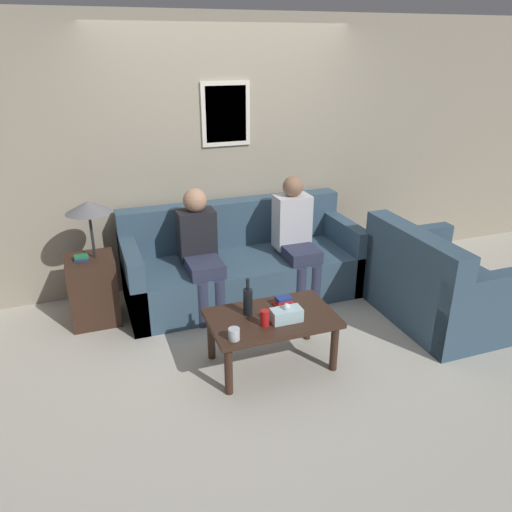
% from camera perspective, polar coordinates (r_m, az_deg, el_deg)
% --- Properties ---
extents(ground_plane, '(16.00, 16.00, 0.00)m').
position_cam_1_polar(ground_plane, '(4.61, 0.58, -7.12)').
color(ground_plane, beige).
extents(wall_back, '(9.00, 0.08, 2.60)m').
position_cam_1_polar(wall_back, '(5.06, -3.50, 11.47)').
color(wall_back, '#9E937F').
rests_on(wall_back, ground_plane).
extents(couch_main, '(2.27, 0.92, 0.88)m').
position_cam_1_polar(couch_main, '(4.93, -1.63, -1.07)').
color(couch_main, '#385166').
rests_on(couch_main, ground_plane).
extents(couch_side, '(0.92, 1.23, 0.88)m').
position_cam_1_polar(couch_side, '(4.75, 20.07, -3.47)').
color(couch_side, '#385166').
rests_on(couch_side, ground_plane).
extents(coffee_table, '(0.96, 0.59, 0.43)m').
position_cam_1_polar(coffee_table, '(3.82, 1.81, -7.67)').
color(coffee_table, '#382319').
rests_on(coffee_table, ground_plane).
extents(side_table_with_lamp, '(0.45, 0.41, 1.12)m').
position_cam_1_polar(side_table_with_lamp, '(4.63, -18.15, -2.61)').
color(side_table_with_lamp, '#382319').
rests_on(side_table_with_lamp, ground_plane).
extents(wine_bottle, '(0.07, 0.07, 0.30)m').
position_cam_1_polar(wine_bottle, '(3.76, -0.94, -5.15)').
color(wine_bottle, black).
rests_on(wine_bottle, coffee_table).
extents(drinking_glass, '(0.08, 0.08, 0.09)m').
position_cam_1_polar(drinking_glass, '(3.49, -2.52, -8.90)').
color(drinking_glass, silver).
rests_on(drinking_glass, coffee_table).
extents(book_stack, '(0.17, 0.13, 0.07)m').
position_cam_1_polar(book_stack, '(3.93, 3.17, -5.19)').
color(book_stack, red).
rests_on(book_stack, coffee_table).
extents(soda_can, '(0.07, 0.07, 0.12)m').
position_cam_1_polar(soda_can, '(3.64, 1.01, -7.10)').
color(soda_can, red).
rests_on(soda_can, coffee_table).
extents(tissue_box, '(0.23, 0.12, 0.15)m').
position_cam_1_polar(tissue_box, '(3.71, 3.49, -6.70)').
color(tissue_box, silver).
rests_on(tissue_box, coffee_table).
extents(person_left, '(0.34, 0.60, 1.14)m').
position_cam_1_polar(person_left, '(4.55, -6.41, 1.01)').
color(person_left, '#2D334C').
rests_on(person_left, ground_plane).
extents(person_right, '(0.34, 0.57, 1.18)m').
position_cam_1_polar(person_right, '(4.80, 4.58, 2.49)').
color(person_right, '#2D334C').
rests_on(person_right, ground_plane).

